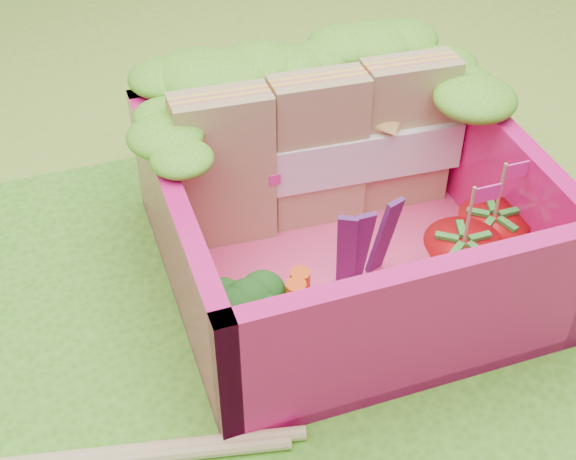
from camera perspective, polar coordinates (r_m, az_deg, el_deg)
The scene contains 12 objects.
ground at distance 2.86m, azimuth -2.04°, elevation -9.11°, with size 14.00×14.00×0.00m, color #8BB633.
placemat at distance 2.84m, azimuth -2.05°, elevation -8.92°, with size 2.60×2.60×0.03m, color #4F9F24.
bento_floor at distance 3.12m, azimuth 3.73°, elevation -2.27°, with size 1.30×1.30×0.05m, color #F83F7C.
bento_box at distance 2.96m, azimuth 3.94°, elevation 1.26°, with size 1.30×1.30×0.55m.
lettuce_ruffle at distance 3.12m, azimuth 0.94°, elevation 11.19°, with size 1.43×0.76×0.11m.
sandwich_stack at distance 3.11m, azimuth 2.17°, elevation 5.61°, with size 1.16×0.24×0.64m.
broccoli at distance 2.67m, azimuth -3.11°, elevation -5.47°, with size 0.35×0.35×0.25m.
carrot_sticks at distance 2.74m, azimuth 0.70°, elevation -5.36°, with size 0.10×0.12×0.26m.
purple_wedges at distance 2.88m, azimuth 5.39°, elevation -1.07°, with size 0.23×0.07×0.38m.
strawberry_left at distance 2.90m, azimuth 12.04°, elevation -2.84°, with size 0.28×0.28×0.52m.
strawberry_right at distance 3.05m, azimuth 14.08°, elevation -0.91°, with size 0.26×0.26×0.50m.
snap_peas at distance 3.09m, azimuth 12.36°, elevation -2.68°, with size 0.59×0.54×0.05m.
Camera 1 is at (-0.50, -1.76, 2.19)m, focal length 50.00 mm.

